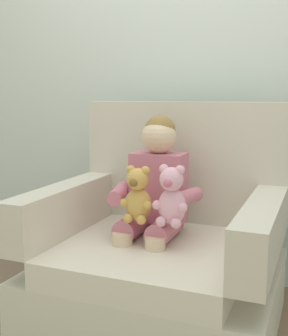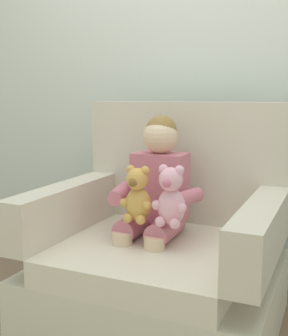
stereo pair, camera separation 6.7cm
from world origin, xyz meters
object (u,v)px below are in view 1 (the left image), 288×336
(plush_honey, at_px, (138,196))
(plush_pink, at_px, (171,197))
(armchair, at_px, (162,256))
(seated_child, at_px, (154,192))

(plush_honey, height_order, plush_pink, plush_pink)
(armchair, relative_size, plush_pink, 4.05)
(plush_honey, bearing_deg, armchair, 72.57)
(armchair, bearing_deg, plush_pink, -56.64)
(seated_child, xyz_separation_m, plush_pink, (0.14, -0.16, 0.02))
(seated_child, bearing_deg, plush_pink, -51.41)
(plush_pink, bearing_deg, armchair, 125.46)
(armchair, bearing_deg, plush_honey, -115.08)
(plush_pink, bearing_deg, seated_child, 133.77)
(plush_honey, distance_m, plush_pink, 0.16)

